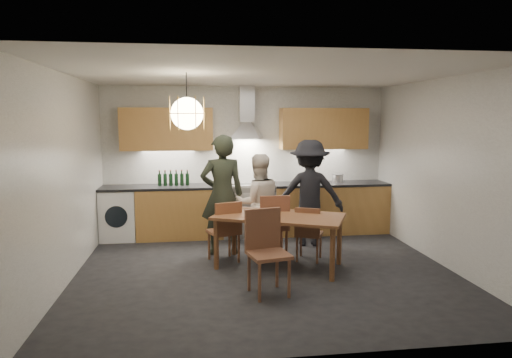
{
  "coord_description": "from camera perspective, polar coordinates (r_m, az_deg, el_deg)",
  "views": [
    {
      "loc": [
        -0.92,
        -5.86,
        2.04
      ],
      "look_at": [
        -0.07,
        0.4,
        1.2
      ],
      "focal_mm": 32.0,
      "sensor_mm": 36.0,
      "label": 1
    }
  ],
  "objects": [
    {
      "name": "chair_back_right",
      "position": [
        6.58,
        6.55,
        -6.39
      ],
      "size": [
        0.48,
        0.48,
        0.8
      ],
      "rotation": [
        0.0,
        0.0,
        2.71
      ],
      "color": "brown",
      "rests_on": "ground"
    },
    {
      "name": "person_left",
      "position": [
        6.86,
        -4.25,
        -1.98
      ],
      "size": [
        0.7,
        0.49,
        1.8
      ],
      "primitive_type": "imported",
      "rotation": [
        0.0,
        0.0,
        3.23
      ],
      "color": "black",
      "rests_on": "ground"
    },
    {
      "name": "chair_back_left",
      "position": [
        6.5,
        -3.79,
        -6.09
      ],
      "size": [
        0.51,
        0.51,
        0.89
      ],
      "rotation": [
        0.0,
        0.0,
        3.48
      ],
      "color": "brown",
      "rests_on": "ground"
    },
    {
      "name": "wall_fixtures",
      "position": [
        7.98,
        -1.12,
        6.37
      ],
      "size": [
        4.3,
        0.54,
        1.1
      ],
      "color": "tan",
      "rests_on": "ground"
    },
    {
      "name": "pendant_lamp",
      "position": [
        5.76,
        -8.62,
        8.09
      ],
      "size": [
        0.43,
        0.43,
        0.7
      ],
      "color": "black",
      "rests_on": "ground"
    },
    {
      "name": "stock_pot",
      "position": [
        8.33,
        10.16,
        0.08
      ],
      "size": [
        0.22,
        0.22,
        0.14
      ],
      "primitive_type": "cylinder",
      "rotation": [
        0.0,
        0.0,
        -0.11
      ],
      "color": "silver",
      "rests_on": "counter_run"
    },
    {
      "name": "range_stove",
      "position": [
        8.02,
        -0.99,
        -3.92
      ],
      "size": [
        0.9,
        0.6,
        0.92
      ],
      "color": "silver",
      "rests_on": "ground"
    },
    {
      "name": "room_shell",
      "position": [
        5.94,
        1.18,
        4.36
      ],
      "size": [
        5.02,
        4.52,
        2.61
      ],
      "color": "white",
      "rests_on": "ground"
    },
    {
      "name": "wine_bottles",
      "position": [
        7.91,
        -10.27,
        0.13
      ],
      "size": [
        0.53,
        0.06,
        0.26
      ],
      "color": "black",
      "rests_on": "counter_run"
    },
    {
      "name": "person_mid",
      "position": [
        6.97,
        0.26,
        -3.05
      ],
      "size": [
        0.79,
        0.64,
        1.51
      ],
      "primitive_type": "imported",
      "rotation": [
        0.0,
        0.0,
        3.24
      ],
      "color": "silver",
      "rests_on": "ground"
    },
    {
      "name": "chair_back_mid",
      "position": [
        6.63,
        2.2,
        -5.44
      ],
      "size": [
        0.44,
        0.44,
        0.96
      ],
      "rotation": [
        0.0,
        0.0,
        3.15
      ],
      "color": "brown",
      "rests_on": "ground"
    },
    {
      "name": "ground",
      "position": [
        6.27,
        1.14,
        -11.41
      ],
      "size": [
        5.0,
        5.0,
        0.0
      ],
      "primitive_type": "plane",
      "color": "black",
      "rests_on": "ground"
    },
    {
      "name": "counter_run",
      "position": [
        8.03,
        -0.83,
        -3.85
      ],
      "size": [
        5.0,
        0.62,
        0.9
      ],
      "color": "tan",
      "rests_on": "ground"
    },
    {
      "name": "mixing_bowl",
      "position": [
        8.13,
        7.42,
        -0.32
      ],
      "size": [
        0.33,
        0.33,
        0.06
      ],
      "primitive_type": "imported",
      "rotation": [
        0.0,
        0.0,
        -0.31
      ],
      "color": "silver",
      "rests_on": "counter_run"
    },
    {
      "name": "person_right",
      "position": [
        7.4,
        6.69,
        -1.72
      ],
      "size": [
        1.2,
        0.82,
        1.7
      ],
      "primitive_type": "imported",
      "rotation": [
        0.0,
        0.0,
        2.96
      ],
      "color": "black",
      "rests_on": "ground"
    },
    {
      "name": "chair_front",
      "position": [
        5.4,
        1.25,
        -8.28
      ],
      "size": [
        0.53,
        0.53,
        0.98
      ],
      "rotation": [
        0.0,
        0.0,
        0.21
      ],
      "color": "brown",
      "rests_on": "ground"
    },
    {
      "name": "dining_table",
      "position": [
        6.28,
        2.88,
        -5.29
      ],
      "size": [
        1.93,
        1.51,
        0.73
      ],
      "rotation": [
        0.0,
        0.0,
        -0.43
      ],
      "color": "brown",
      "rests_on": "ground"
    }
  ]
}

